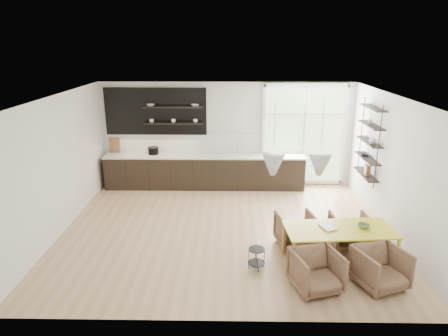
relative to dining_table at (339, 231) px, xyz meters
The scene contains 11 objects.
room 3.00m from the dining_table, 121.76° to the left, with size 7.02×6.01×2.91m.
kitchen_run 4.92m from the dining_table, 124.64° to the left, with size 5.54×0.69×2.75m.
right_shelving 3.00m from the dining_table, 63.53° to the left, with size 0.26×1.22×1.90m.
dining_table is the anchor object (origin of this frame).
armchair_back_left 1.01m from the dining_table, 134.43° to the left, with size 0.72×0.74×0.68m, color brown.
armchair_back_right 0.84m from the dining_table, 58.58° to the left, with size 0.72×0.74×0.67m, color brown.
armchair_front_left 1.04m from the dining_table, 124.58° to the right, with size 0.73×0.75×0.68m, color brown.
armchair_front_right 0.94m from the dining_table, 53.77° to the right, with size 0.74×0.76×0.69m, color brown.
wire_stool 1.57m from the dining_table, behind, with size 0.31×0.31×0.40m.
table_book 0.32m from the dining_table, behind, with size 0.24×0.32×0.03m, color white.
table_bowl 0.46m from the dining_table, ahead, with size 0.21×0.21×0.07m, color #587C4D.
Camera 1 is at (0.12, -7.93, 3.95)m, focal length 32.00 mm.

